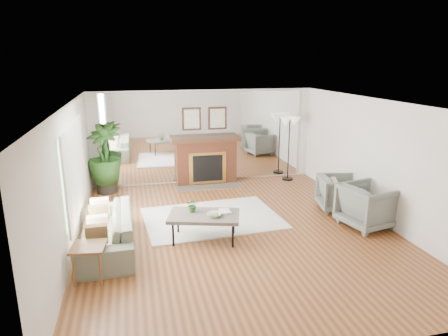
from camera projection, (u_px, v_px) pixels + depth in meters
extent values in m
plane|color=brown|center=(238.00, 231.00, 7.83)|extent=(7.00, 7.00, 0.00)
cube|color=white|center=(70.00, 181.00, 6.84)|extent=(0.02, 7.00, 2.50)
cube|color=white|center=(379.00, 161.00, 8.16)|extent=(0.02, 7.00, 2.50)
cube|color=white|center=(204.00, 137.00, 10.78)|extent=(6.00, 0.02, 2.50)
cube|color=silver|center=(205.00, 137.00, 10.77)|extent=(5.40, 0.04, 2.40)
cube|color=#B2E09E|center=(74.00, 169.00, 7.20)|extent=(0.04, 2.40, 1.50)
cube|color=brown|center=(206.00, 162.00, 10.76)|extent=(1.60, 0.40, 1.20)
cube|color=gold|center=(208.00, 168.00, 10.59)|extent=(1.00, 0.04, 0.85)
cube|color=black|center=(208.00, 168.00, 10.57)|extent=(0.80, 0.04, 0.70)
cube|color=#5B5247|center=(209.00, 186.00, 10.58)|extent=(1.70, 0.55, 0.03)
cube|color=#4C2918|center=(206.00, 139.00, 10.58)|extent=(1.85, 0.46, 0.10)
cube|color=black|center=(192.00, 119.00, 10.52)|extent=(0.50, 0.04, 0.60)
cube|color=black|center=(217.00, 118.00, 10.67)|extent=(0.50, 0.04, 0.60)
cube|color=silver|center=(212.00, 218.00, 8.45)|extent=(2.92, 2.18, 0.03)
cube|color=#5B5247|center=(204.00, 216.00, 7.33)|extent=(1.45, 1.08, 0.06)
cylinder|color=black|center=(173.00, 234.00, 7.16)|extent=(0.04, 0.04, 0.45)
cylinder|color=black|center=(233.00, 236.00, 7.11)|extent=(0.04, 0.04, 0.45)
cylinder|color=black|center=(178.00, 223.00, 7.68)|extent=(0.04, 0.04, 0.45)
cylinder|color=black|center=(234.00, 224.00, 7.63)|extent=(0.04, 0.04, 0.45)
imported|color=gray|center=(107.00, 230.00, 7.08)|extent=(0.94, 2.30, 0.66)
imported|color=slate|center=(339.00, 193.00, 8.89)|extent=(1.00, 0.98, 0.77)
imported|color=slate|center=(368.00, 206.00, 7.97)|extent=(1.14, 1.12, 0.88)
cube|color=brown|center=(88.00, 247.00, 5.99)|extent=(0.55, 0.55, 0.04)
cylinder|color=brown|center=(73.00, 271.00, 5.85)|extent=(0.04, 0.04, 0.53)
cylinder|color=brown|center=(101.00, 269.00, 5.89)|extent=(0.04, 0.04, 0.53)
cylinder|color=brown|center=(80.00, 258.00, 6.23)|extent=(0.04, 0.04, 0.53)
cylinder|color=brown|center=(106.00, 257.00, 6.27)|extent=(0.04, 0.04, 0.53)
cylinder|color=black|center=(107.00, 185.00, 10.12)|extent=(0.51, 0.51, 0.36)
imported|color=#2E6023|center=(105.00, 154.00, 9.91)|extent=(1.08, 1.08, 1.49)
cylinder|color=black|center=(287.00, 179.00, 11.23)|extent=(0.30, 0.30, 0.04)
cylinder|color=black|center=(289.00, 150.00, 11.01)|extent=(0.03, 0.03, 1.70)
cone|color=beige|center=(285.00, 121.00, 10.78)|extent=(0.32, 0.32, 0.23)
cone|color=beige|center=(294.00, 121.00, 10.83)|extent=(0.32, 0.32, 0.23)
imported|color=#2E6023|center=(193.00, 205.00, 7.41)|extent=(0.29, 0.28, 0.27)
imported|color=brown|center=(214.00, 215.00, 7.21)|extent=(0.33, 0.33, 0.06)
imported|color=brown|center=(220.00, 212.00, 7.42)|extent=(0.20, 0.27, 0.02)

